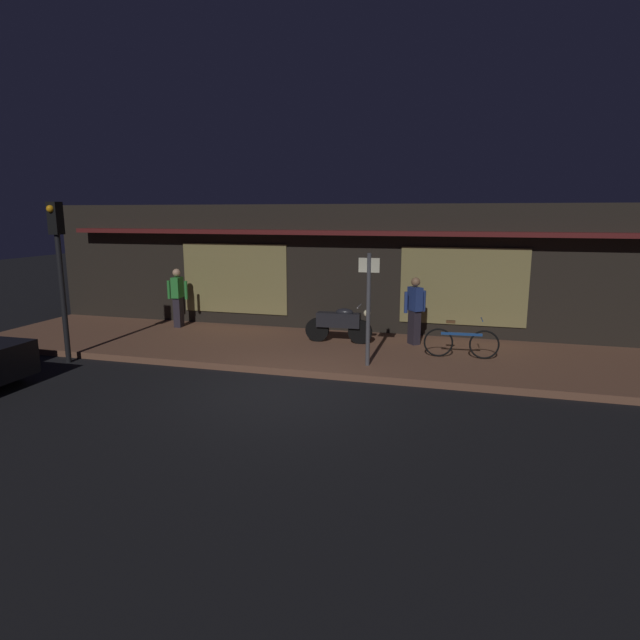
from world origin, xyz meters
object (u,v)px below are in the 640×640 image
(person_bystander, at_px, (415,309))
(traffic_light_pole, at_px, (59,254))
(person_photographer, at_px, (178,297))
(bicycle_parked, at_px, (461,342))
(motorcycle, at_px, (340,323))
(sign_post, at_px, (368,303))

(person_bystander, bearing_deg, traffic_light_pole, -156.26)
(person_photographer, bearing_deg, traffic_light_pole, -102.29)
(bicycle_parked, height_order, person_bystander, person_bystander)
(traffic_light_pole, bearing_deg, person_photographer, 77.71)
(motorcycle, relative_size, traffic_light_pole, 0.47)
(bicycle_parked, height_order, person_photographer, person_photographer)
(motorcycle, distance_m, sign_post, 2.31)
(bicycle_parked, xyz_separation_m, person_photographer, (-7.87, 1.31, 0.52))
(bicycle_parked, xyz_separation_m, person_bystander, (-1.15, 1.03, 0.52))
(bicycle_parked, bearing_deg, sign_post, -148.50)
(traffic_light_pole, bearing_deg, sign_post, 9.21)
(person_bystander, relative_size, sign_post, 0.70)
(bicycle_parked, relative_size, person_bystander, 0.99)
(motorcycle, height_order, traffic_light_pole, traffic_light_pole)
(person_photographer, xyz_separation_m, person_bystander, (6.72, -0.27, 0.00))
(traffic_light_pole, bearing_deg, bicycle_parked, 14.66)
(bicycle_parked, relative_size, traffic_light_pole, 0.46)
(motorcycle, bearing_deg, sign_post, -60.30)
(bicycle_parked, xyz_separation_m, traffic_light_pole, (-8.65, -2.26, 1.97))
(person_photographer, relative_size, person_bystander, 1.00)
(person_bystander, bearing_deg, bicycle_parked, -41.87)
(bicycle_parked, height_order, traffic_light_pole, traffic_light_pole)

